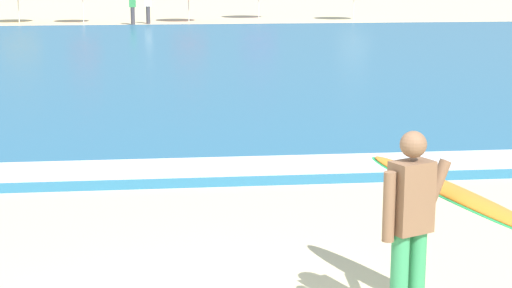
# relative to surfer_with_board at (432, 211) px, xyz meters

# --- Properties ---
(sea) EXTENTS (120.00, 28.00, 0.14)m
(sea) POSITION_rel_surfer_with_board_xyz_m (-1.48, 18.67, -0.96)
(sea) COLOR teal
(sea) RESTS_ON ground
(surf_foam) EXTENTS (120.00, 1.15, 0.01)m
(surf_foam) POSITION_rel_surfer_with_board_xyz_m (-1.48, 5.27, -0.88)
(surf_foam) COLOR white
(surf_foam) RESTS_ON sea
(surfer_with_board) EXTENTS (1.33, 2.24, 1.73)m
(surfer_with_board) POSITION_rel_surfer_with_board_xyz_m (0.00, 0.00, 0.00)
(surfer_with_board) COLOR #338E56
(surfer_with_board) RESTS_ON ground
(beachgoer_near_row_left) EXTENTS (0.32, 0.20, 1.58)m
(beachgoer_near_row_left) POSITION_rel_surfer_with_board_xyz_m (-3.59, 34.37, -0.18)
(beachgoer_near_row_left) COLOR #383842
(beachgoer_near_row_left) RESTS_ON ground
(beachgoer_near_row_mid) EXTENTS (0.32, 0.20, 1.58)m
(beachgoer_near_row_mid) POSITION_rel_surfer_with_board_xyz_m (-2.87, 34.99, -0.18)
(beachgoer_near_row_mid) COLOR #383842
(beachgoer_near_row_mid) RESTS_ON ground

